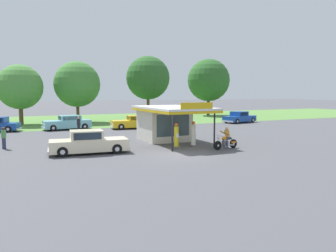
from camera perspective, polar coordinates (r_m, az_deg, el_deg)
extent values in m
plane|color=#4C4C51|center=(21.45, 1.89, -4.96)|extent=(300.00, 300.00, 0.00)
cube|color=#56843D|center=(49.88, -13.85, 1.02)|extent=(120.00, 24.00, 0.01)
cube|color=beige|center=(27.73, -0.72, 0.33)|extent=(3.58, 3.64, 2.73)
cube|color=#384C56|center=(26.10, 0.90, 0.11)|extent=(2.87, 0.05, 1.75)
cube|color=silver|center=(26.05, 0.85, 3.17)|extent=(4.28, 7.64, 0.16)
cube|color=gold|center=(26.06, 0.85, 2.78)|extent=(4.28, 7.64, 0.18)
cube|color=gold|center=(22.69, 5.02, 3.52)|extent=(2.51, 0.08, 0.44)
cylinder|color=black|center=(24.01, 8.05, -0.57)|extent=(0.12, 0.12, 2.73)
cylinder|color=black|center=(22.36, 0.75, -0.98)|extent=(0.12, 0.12, 2.73)
cube|color=slate|center=(24.18, 1.45, -3.62)|extent=(0.44, 0.44, 0.10)
cylinder|color=yellow|center=(24.06, 1.45, -1.80)|extent=(0.34, 0.34, 1.45)
cube|color=white|center=(23.89, 1.65, -1.68)|extent=(0.22, 0.02, 0.28)
sphere|color=orange|center=(23.96, 1.46, 0.25)|extent=(0.26, 0.26, 0.26)
cube|color=slate|center=(24.83, 4.41, -3.38)|extent=(0.44, 0.44, 0.10)
cylinder|color=silver|center=(24.72, 4.42, -1.54)|extent=(0.34, 0.34, 1.51)
cube|color=white|center=(24.55, 4.63, -1.41)|extent=(0.22, 0.02, 0.28)
sphere|color=orange|center=(24.62, 4.44, 0.53)|extent=(0.26, 0.26, 0.26)
cylinder|color=black|center=(23.32, 8.61, -3.36)|extent=(0.65, 0.20, 0.64)
cylinder|color=silver|center=(23.32, 8.61, -3.36)|extent=(0.18, 0.14, 0.16)
cylinder|color=black|center=(24.37, 11.24, -3.01)|extent=(0.65, 0.20, 0.64)
cylinder|color=silver|center=(24.37, 11.24, -3.01)|extent=(0.18, 0.14, 0.16)
ellipsoid|color=orange|center=(23.70, 9.80, -2.11)|extent=(0.59, 0.33, 0.24)
cube|color=#59595E|center=(23.79, 9.87, -2.96)|extent=(0.47, 0.31, 0.36)
cube|color=black|center=(23.95, 10.40, -2.18)|extent=(0.52, 0.33, 0.10)
cylinder|color=silver|center=(23.34, 8.81, -2.66)|extent=(0.38, 0.13, 0.71)
cylinder|color=silver|center=(23.37, 9.03, -1.71)|extent=(0.15, 0.70, 0.04)
sphere|color=silver|center=(23.33, 8.85, -2.12)|extent=(0.16, 0.16, 0.16)
cube|color=orange|center=(24.31, 11.16, -2.74)|extent=(0.46, 0.25, 0.12)
cylinder|color=silver|center=(23.99, 10.79, -3.24)|extent=(0.71, 0.19, 0.18)
cube|color=#2D3351|center=(23.89, 10.29, -2.05)|extent=(0.45, 0.40, 0.14)
cylinder|color=#2D3351|center=(23.70, 10.19, -3.09)|extent=(0.16, 0.25, 0.56)
cylinder|color=#2D3351|center=(23.93, 9.66, -3.00)|extent=(0.16, 0.25, 0.56)
cylinder|color=gold|center=(23.83, 10.23, -1.31)|extent=(0.46, 0.38, 0.60)
sphere|color=tan|center=(23.74, 10.14, -0.42)|extent=(0.22, 0.22, 0.22)
cylinder|color=gold|center=(23.51, 10.16, -1.20)|extent=(0.54, 0.18, 0.31)
cylinder|color=gold|center=(23.79, 9.48, -1.11)|extent=(0.54, 0.18, 0.31)
cube|color=beige|center=(22.40, -13.52, -3.21)|extent=(5.15, 2.29, 0.76)
cube|color=beige|center=(22.29, -13.94, -1.50)|extent=(2.21, 1.78, 0.61)
cube|color=#283847|center=(22.40, -11.37, -1.41)|extent=(0.18, 1.40, 0.48)
cube|color=#283847|center=(23.06, -14.12, -1.26)|extent=(1.75, 0.20, 0.46)
cube|color=#283847|center=(21.52, -13.75, -1.75)|extent=(1.75, 0.20, 0.46)
cube|color=silver|center=(22.82, -7.16, -3.59)|extent=(0.29, 1.72, 0.18)
cube|color=silver|center=(22.34, -19.99, -4.10)|extent=(0.29, 1.72, 0.18)
sphere|color=white|center=(23.34, -7.45, -2.65)|extent=(0.18, 0.18, 0.18)
sphere|color=white|center=(22.22, -6.84, -3.07)|extent=(0.18, 0.18, 0.18)
cylinder|color=black|center=(23.48, -9.58, -3.29)|extent=(0.68, 0.26, 0.66)
cylinder|color=silver|center=(23.48, -9.58, -3.29)|extent=(0.32, 0.25, 0.30)
cylinder|color=black|center=(21.84, -8.84, -3.95)|extent=(0.68, 0.26, 0.66)
cylinder|color=silver|center=(21.84, -8.84, -3.95)|extent=(0.32, 0.25, 0.30)
cylinder|color=black|center=(23.17, -17.91, -3.61)|extent=(0.68, 0.26, 0.66)
cylinder|color=silver|center=(23.17, -17.91, -3.61)|extent=(0.32, 0.25, 0.30)
cylinder|color=black|center=(21.51, -17.81, -4.32)|extent=(0.68, 0.26, 0.66)
cylinder|color=silver|center=(21.51, -17.81, -4.32)|extent=(0.32, 0.25, 0.30)
cube|color=#7AC6D1|center=(37.60, -17.08, 0.33)|extent=(5.09, 2.45, 0.83)
cube|color=#7AC6D1|center=(37.62, -16.66, 1.38)|extent=(2.32, 1.92, 0.52)
cube|color=#283847|center=(37.37, -18.23, 1.31)|extent=(0.20, 1.50, 0.41)
cube|color=#283847|center=(36.82, -16.33, 1.30)|extent=(1.82, 0.23, 0.39)
cube|color=#283847|center=(38.43, -16.97, 1.46)|extent=(1.82, 0.23, 0.39)
cube|color=silver|center=(37.11, -20.79, -0.32)|extent=(0.32, 1.83, 0.18)
cube|color=silver|center=(38.30, -13.46, 0.08)|extent=(0.32, 1.83, 0.18)
sphere|color=white|center=(36.47, -20.65, 0.12)|extent=(0.18, 0.18, 0.18)
sphere|color=white|center=(37.68, -21.00, 0.28)|extent=(0.18, 0.18, 0.18)
cylinder|color=black|center=(36.38, -19.27, -0.33)|extent=(0.68, 0.27, 0.66)
cylinder|color=silver|center=(36.38, -19.27, -0.33)|extent=(0.32, 0.25, 0.30)
cylinder|color=black|center=(38.14, -19.84, -0.08)|extent=(0.68, 0.27, 0.66)
cylinder|color=silver|center=(38.14, -19.84, -0.08)|extent=(0.32, 0.25, 0.30)
cylinder|color=black|center=(37.20, -14.24, -0.06)|extent=(0.68, 0.27, 0.66)
cylinder|color=silver|center=(37.20, -14.24, -0.06)|extent=(0.32, 0.25, 0.30)
cylinder|color=black|center=(38.93, -15.01, 0.17)|extent=(0.68, 0.27, 0.66)
cylinder|color=silver|center=(38.93, -15.01, 0.17)|extent=(0.32, 0.25, 0.30)
cube|color=black|center=(42.13, -0.34, 1.08)|extent=(5.02, 2.05, 0.73)
cube|color=black|center=(42.16, -0.14, 1.93)|extent=(2.33, 1.71, 0.52)
cube|color=#283847|center=(41.67, -1.50, 1.88)|extent=(0.10, 1.43, 0.41)
cube|color=#283847|center=(41.47, 0.37, 1.86)|extent=(1.92, 0.12, 0.39)
cube|color=#283847|center=(42.87, -0.62, 1.99)|extent=(1.92, 0.12, 0.39)
cube|color=silver|center=(41.08, -3.44, 0.60)|extent=(0.20, 1.74, 0.18)
cube|color=silver|center=(43.35, 2.60, 0.88)|extent=(0.20, 1.74, 0.18)
sphere|color=white|center=(40.52, -3.12, 0.93)|extent=(0.18, 0.18, 0.18)
sphere|color=white|center=(41.58, -3.79, 1.05)|extent=(0.18, 0.18, 0.18)
cylinder|color=black|center=(40.65, -1.90, 0.60)|extent=(0.67, 0.23, 0.66)
cylinder|color=silver|center=(40.65, -1.90, 0.60)|extent=(0.31, 0.23, 0.30)
cylinder|color=black|center=(42.19, -2.90, 0.78)|extent=(0.67, 0.23, 0.66)
cylinder|color=silver|center=(42.19, -2.90, 0.78)|extent=(0.31, 0.23, 0.30)
cylinder|color=black|center=(42.20, 2.22, 0.79)|extent=(0.67, 0.23, 0.66)
cylinder|color=silver|center=(42.20, 2.22, 0.79)|extent=(0.31, 0.23, 0.30)
cylinder|color=black|center=(43.69, 1.11, 0.96)|extent=(0.67, 0.23, 0.66)
cylinder|color=silver|center=(43.69, 1.11, 0.96)|extent=(0.31, 0.23, 0.30)
cube|color=#283847|center=(38.85, -27.15, 1.02)|extent=(1.55, 0.50, 0.47)
cube|color=silver|center=(37.54, -24.40, -0.39)|extent=(0.61, 1.67, 0.18)
cylinder|color=black|center=(36.98, -25.96, -0.50)|extent=(0.69, 0.38, 0.66)
cylinder|color=silver|center=(36.98, -25.96, -0.50)|extent=(0.35, 0.30, 0.30)
cylinder|color=black|center=(38.57, -25.19, -0.23)|extent=(0.69, 0.38, 0.66)
cylinder|color=silver|center=(38.57, -25.19, -0.23)|extent=(0.35, 0.30, 0.30)
cube|color=#19479E|center=(45.27, 12.29, 1.27)|extent=(5.10, 3.03, 0.73)
cube|color=#19479E|center=(45.15, 12.23, 2.11)|extent=(2.20, 2.10, 0.60)
cube|color=#283847|center=(45.86, 12.95, 2.15)|extent=(0.40, 1.48, 0.48)
cube|color=#283847|center=(45.68, 11.42, 2.17)|extent=(1.53, 0.40, 0.45)
cube|color=#283847|center=(44.63, 13.07, 2.05)|extent=(1.53, 0.40, 0.45)
cube|color=silver|center=(47.19, 14.13, 1.11)|extent=(0.56, 1.82, 0.18)
cube|color=silver|center=(43.45, 10.28, 0.80)|extent=(0.56, 1.82, 0.18)
sphere|color=white|center=(47.55, 13.55, 1.50)|extent=(0.18, 0.18, 0.18)
sphere|color=white|center=(46.81, 14.76, 1.40)|extent=(0.18, 0.18, 0.18)
cylinder|color=black|center=(47.12, 12.67, 1.17)|extent=(0.69, 0.35, 0.66)
cylinder|color=silver|center=(47.12, 12.67, 1.17)|extent=(0.34, 0.28, 0.30)
cylinder|color=black|center=(46.01, 14.44, 1.02)|extent=(0.69, 0.35, 0.66)
cylinder|color=silver|center=(46.01, 14.44, 1.02)|extent=(0.34, 0.28, 0.30)
cylinder|color=black|center=(44.64, 10.07, 0.97)|extent=(0.69, 0.35, 0.66)
cylinder|color=silver|center=(44.64, 10.07, 0.97)|extent=(0.34, 0.28, 0.30)
cylinder|color=black|center=(43.46, 11.87, 0.81)|extent=(0.69, 0.35, 0.66)
cylinder|color=silver|center=(43.46, 11.87, 0.81)|extent=(0.34, 0.28, 0.30)
cube|color=gold|center=(37.18, -5.63, 0.44)|extent=(5.48, 2.41, 0.76)
cube|color=gold|center=(37.17, -5.40, 1.43)|extent=(2.23, 1.85, 0.52)
cube|color=#283847|center=(36.94, -6.93, 1.39)|extent=(0.19, 1.45, 0.42)
cube|color=#283847|center=(36.39, -5.10, 1.34)|extent=(1.76, 0.21, 0.40)
cube|color=#283847|center=(37.95, -5.68, 1.52)|extent=(1.76, 0.21, 0.40)
cube|color=silver|center=(36.68, -9.72, -0.09)|extent=(0.30, 1.78, 0.18)
cube|color=silver|center=(37.92, -1.67, 0.18)|extent=(0.30, 1.78, 0.18)
sphere|color=white|center=(36.07, -9.59, 0.29)|extent=(0.18, 0.18, 0.18)
sphere|color=white|center=(37.24, -9.89, 0.45)|extent=(0.18, 0.18, 0.18)
cylinder|color=black|center=(35.98, -8.11, -0.13)|extent=(0.68, 0.27, 0.66)
cylinder|color=silver|center=(35.98, -8.11, -0.13)|extent=(0.32, 0.25, 0.30)
cylinder|color=black|center=(37.69, -8.61, 0.13)|extent=(0.68, 0.27, 0.66)
cylinder|color=silver|center=(37.69, -8.61, 0.13)|extent=(0.32, 0.25, 0.30)
cylinder|color=black|center=(36.83, -2.58, 0.06)|extent=(0.68, 0.27, 0.66)
cylinder|color=silver|center=(36.83, -2.58, 0.06)|extent=(0.32, 0.25, 0.30)
cylinder|color=black|center=(38.50, -3.31, 0.30)|extent=(0.68, 0.27, 0.66)
cylinder|color=silver|center=(38.50, -3.31, 0.30)|extent=(0.32, 0.25, 0.30)
cylinder|color=#2D3351|center=(26.24, -26.55, -2.72)|extent=(0.26, 0.26, 0.79)
cylinder|color=#4C8C4C|center=(26.16, -26.61, -1.26)|extent=(0.34, 0.34, 0.56)
sphere|color=brown|center=(26.12, -26.65, -0.41)|extent=(0.21, 0.21, 0.21)
cylinder|color=black|center=(26.11, -26.66, -0.25)|extent=(0.34, 0.34, 0.02)
cylinder|color=black|center=(32.86, -15.20, -0.64)|extent=(0.26, 0.26, 0.87)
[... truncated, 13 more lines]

